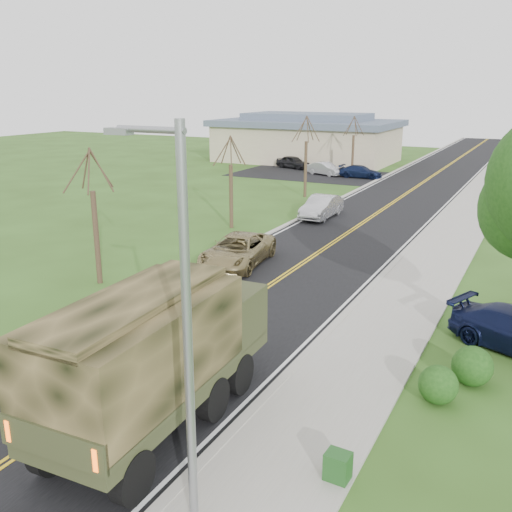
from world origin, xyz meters
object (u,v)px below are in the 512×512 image
Objects in this scene: military_truck at (155,349)px; sedan_silver at (321,207)px; utility_box_far at (338,466)px; suv_champagne at (237,251)px.

sedan_silver is (-5.26, 25.32, -1.44)m from military_truck.
military_truck reaches higher than utility_box_far.
sedan_silver is at bearing 83.72° from suv_champagne.
suv_champagne is (-5.03, 13.24, -1.43)m from military_truck.
suv_champagne is at bearing 108.58° from military_truck.
suv_champagne is 1.20× the size of sedan_silver.
military_truck is at bearing -176.96° from utility_box_far.
sedan_silver is at bearing 114.73° from utility_box_far.
suv_champagne is at bearing 129.79° from utility_box_far.
utility_box_far is (9.94, -13.22, -0.34)m from suv_champagne.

